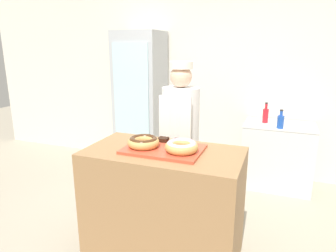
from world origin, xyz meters
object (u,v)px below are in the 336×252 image
brownie_back_left (163,139)px  bottle_red (266,115)px  chest_freezer (277,155)px  donut_light_glaze (181,146)px  brownie_back_right (178,141)px  beverage_fridge (141,102)px  donut_chocolate_glaze (143,142)px  bottle_blue (281,121)px  baker_person (180,139)px  serving_tray (164,149)px

brownie_back_left → bottle_red: bottle_red is taller
chest_freezer → donut_light_glaze: bearing=-111.1°
brownie_back_right → beverage_fridge: size_ratio=0.04×
donut_light_glaze → donut_chocolate_glaze: bearing=180.0°
donut_chocolate_glaze → chest_freezer: donut_chocolate_glaze is taller
brownie_back_right → brownie_back_left: bearing=180.0°
brownie_back_right → bottle_blue: size_ratio=0.37×
donut_chocolate_glaze → donut_light_glaze: (0.32, 0.00, 0.00)m
baker_person → beverage_fridge: beverage_fridge is taller
bottle_blue → donut_light_glaze: bearing=-113.6°
baker_person → chest_freezer: baker_person is taller
baker_person → chest_freezer: size_ratio=1.93×
donut_chocolate_glaze → bottle_blue: 1.92m
bottle_red → donut_light_glaze: bearing=-105.8°
serving_tray → brownie_back_right: size_ratio=7.50×
donut_chocolate_glaze → brownie_back_right: 0.30m
donut_chocolate_glaze → beverage_fridge: size_ratio=0.13×
serving_tray → beverage_fridge: (-1.07, 1.78, 0.02)m
baker_person → bottle_red: (0.77, 1.13, 0.07)m
chest_freezer → serving_tray: bearing=-115.8°
donut_light_glaze → bottle_red: (0.52, 1.84, -0.10)m
brownie_back_left → chest_freezer: bearing=60.2°
brownie_back_right → baker_person: 0.57m
brownie_back_left → donut_light_glaze: bearing=-40.0°
brownie_back_left → baker_person: (-0.02, 0.52, -0.15)m
chest_freezer → brownie_back_left: bearing=-119.8°
brownie_back_left → chest_freezer: (0.93, 1.63, -0.59)m
donut_chocolate_glaze → donut_light_glaze: same height
serving_tray → donut_light_glaze: (0.16, -0.03, 0.06)m
brownie_back_right → bottle_red: size_ratio=0.32×
bottle_blue → brownie_back_left: bearing=-123.2°
beverage_fridge → bottle_red: size_ratio=7.65×
serving_tray → donut_light_glaze: donut_light_glaze is taller
donut_light_glaze → beverage_fridge: 2.19m
brownie_back_right → chest_freezer: 1.91m
donut_light_glaze → chest_freezer: size_ratio=0.30×
beverage_fridge → donut_light_glaze: bearing=-55.9°
brownie_back_right → bottle_red: (0.62, 1.65, -0.07)m
serving_tray → brownie_back_right: brownie_back_right is taller
donut_light_glaze → serving_tray: bearing=168.5°
beverage_fridge → bottle_blue: size_ratio=8.81×
serving_tray → brownie_back_left: 0.17m
donut_chocolate_glaze → bottle_blue: donut_chocolate_glaze is taller
brownie_back_right → baker_person: bearing=106.4°
donut_chocolate_glaze → chest_freezer: 2.18m
serving_tray → brownie_back_left: brownie_back_left is taller
baker_person → donut_chocolate_glaze: bearing=-95.9°
serving_tray → donut_chocolate_glaze: 0.17m
brownie_back_left → chest_freezer: brownie_back_left is taller
beverage_fridge → baker_person: bearing=-48.3°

